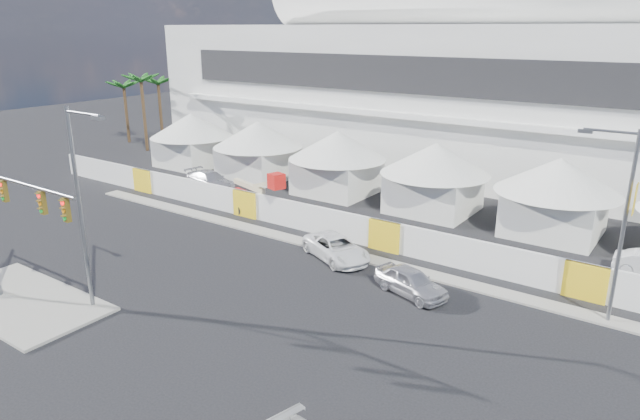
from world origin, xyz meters
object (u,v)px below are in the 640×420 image
Objects in this scene: pickup_curb at (336,248)px; boom_lift at (248,197)px; sedan_silver at (411,282)px; streetlight_curb at (620,214)px; lot_car_c at (210,180)px; streetlight_median at (81,197)px.

boom_lift is at bearing 94.03° from pickup_curb.
boom_lift reaches higher than sedan_silver.
streetlight_curb is 26.82m from boom_lift.
lot_car_c is 0.57× the size of streetlight_curb.
pickup_curb is 11.99m from boom_lift.
streetlight_median is at bearing 148.07° from sedan_silver.
boom_lift is at bearing -103.11° from lot_car_c.
sedan_silver is at bearing -101.85° from lot_car_c.
pickup_curb is 15.07m from streetlight_median.
lot_car_c is 34.07m from streetlight_curb.
streetlight_curb is at bearing 32.33° from streetlight_median.
streetlight_curb is (9.06, 2.83, 4.76)m from sedan_silver.
streetlight_median is 25.43m from streetlight_curb.
lot_car_c is (-18.16, 7.00, 0.06)m from pickup_curb.
lot_car_c is 7.49m from boom_lift.
boom_lift is (6.97, -2.72, 0.26)m from lot_car_c.
sedan_silver is 0.43× the size of streetlight_median.
streetlight_median is (-12.43, -10.77, 5.23)m from sedan_silver.
boom_lift is (-4.76, 16.86, -4.93)m from streetlight_median.
lot_car_c is 0.53× the size of streetlight_median.
streetlight_curb is (21.48, 13.60, -0.47)m from streetlight_median.
sedan_silver is at bearing -162.67° from streetlight_curb.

